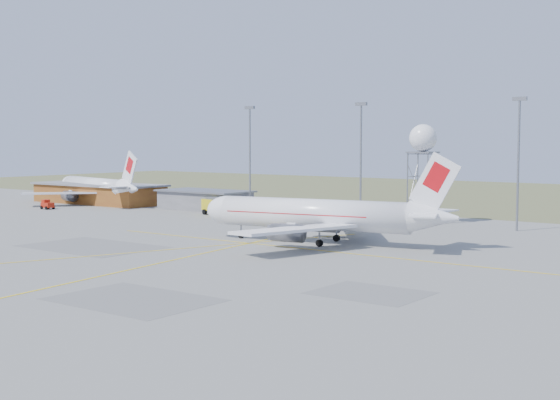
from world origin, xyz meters
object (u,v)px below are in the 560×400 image
Objects in this scene: radar_tower at (423,168)px; airliner_far at (97,187)px; fire_truck at (221,207)px; baggage_tug at (47,206)px; airliner_main at (318,215)px.

airliner_far is at bearing -175.40° from radar_tower.
radar_tower is at bearing -161.71° from airliner_far.
airliner_far is 39.89m from fire_truck.
airliner_far is at bearing 102.37° from baggage_tug.
fire_truck is at bearing -172.01° from airliner_far.
baggage_tug is at bearing -148.40° from fire_truck.
airliner_main is at bearing 175.27° from airliner_far.
baggage_tug is (2.88, -15.15, -2.89)m from airliner_far.
fire_truck is at bearing 18.53° from baggage_tug.
baggage_tug is (-73.27, 10.21, -3.09)m from airliner_main.
airliner_main reaches higher than baggage_tug.
airliner_far is (-76.15, 25.36, -0.20)m from airliner_main.
fire_truck is (-36.06, -10.05, -7.69)m from radar_tower.
radar_tower is 1.88× the size of fire_truck.
airliner_far reaches higher than baggage_tug.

